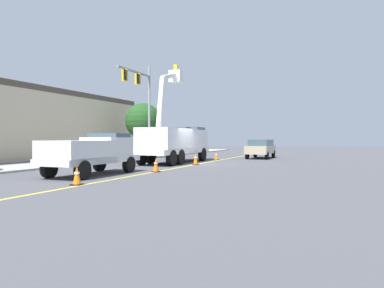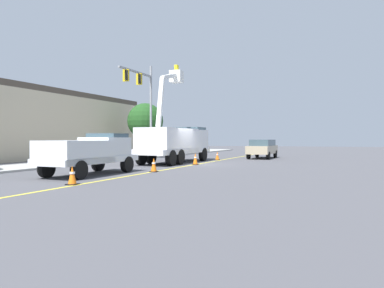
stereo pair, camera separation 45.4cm
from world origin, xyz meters
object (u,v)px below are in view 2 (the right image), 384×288
traffic_cone_trailing (217,156)px  traffic_cone_leading (72,175)px  service_pickup_truck (89,152)px  traffic_cone_mid_rear (195,159)px  utility_bucket_truck (175,141)px  passing_minivan (262,148)px  traffic_signal_mast (143,95)px  traffic_cone_mid_front (154,165)px

traffic_cone_trailing → traffic_cone_leading: bearing=174.1°
service_pickup_truck → traffic_cone_leading: bearing=-156.5°
service_pickup_truck → traffic_cone_leading: size_ratio=7.81×
traffic_cone_leading → traffic_cone_mid_rear: size_ratio=0.92×
utility_bucket_truck → passing_minivan: size_ratio=1.69×
traffic_signal_mast → traffic_cone_leading: bearing=-163.7°
service_pickup_truck → traffic_signal_mast: traffic_signal_mast is taller
traffic_cone_leading → traffic_cone_mid_front: traffic_cone_mid_front is taller
traffic_cone_trailing → traffic_signal_mast: bearing=85.0°
passing_minivan → traffic_cone_mid_rear: (-9.36, 3.55, -0.57)m
utility_bucket_truck → traffic_cone_leading: 13.17m
traffic_cone_mid_rear → traffic_cone_leading: bearing=172.2°
traffic_cone_leading → utility_bucket_truck: bearing=2.0°
traffic_cone_mid_front → traffic_signal_mast: traffic_signal_mast is taller
service_pickup_truck → passing_minivan: size_ratio=1.16×
traffic_cone_leading → traffic_cone_mid_front: (5.82, -0.93, 0.01)m
traffic_cone_mid_rear → traffic_signal_mast: (6.35, 6.79, 5.30)m
utility_bucket_truck → traffic_cone_mid_front: bearing=-169.3°
utility_bucket_truck → traffic_signal_mast: bearing=45.2°
traffic_cone_mid_front → traffic_cone_mid_rear: 5.71m
traffic_cone_leading → traffic_cone_trailing: size_ratio=1.05×
service_pickup_truck → traffic_cone_mid_front: 3.46m
traffic_signal_mast → traffic_cone_trailing: bearing=-95.0°
traffic_cone_mid_rear → utility_bucket_truck: bearing=51.4°
utility_bucket_truck → traffic_cone_leading: size_ratio=11.36×
traffic_cone_mid_rear → traffic_signal_mast: bearing=46.9°
passing_minivan → traffic_cone_leading: bearing=166.2°
traffic_cone_mid_front → traffic_signal_mast: bearing=27.1°
passing_minivan → traffic_cone_trailing: passing_minivan is taller
traffic_cone_mid_front → traffic_cone_trailing: 11.44m
passing_minivan → traffic_signal_mast: 11.76m
service_pickup_truck → traffic_cone_mid_front: size_ratio=7.60×
traffic_cone_leading → traffic_cone_mid_rear: (11.49, -1.57, 0.03)m
service_pickup_truck → traffic_signal_mast: bearing=14.5°
service_pickup_truck → traffic_cone_mid_rear: 8.61m
traffic_signal_mast → traffic_cone_mid_rear: bearing=-133.1°
passing_minivan → service_pickup_truck: bearing=159.1°
traffic_signal_mast → utility_bucket_truck: bearing=-134.8°
utility_bucket_truck → traffic_cone_mid_rear: utility_bucket_truck is taller
traffic_cone_mid_front → traffic_cone_mid_rear: size_ratio=0.94×
traffic_cone_trailing → service_pickup_truck: bearing=166.5°
utility_bucket_truck → passing_minivan: utility_bucket_truck is taller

